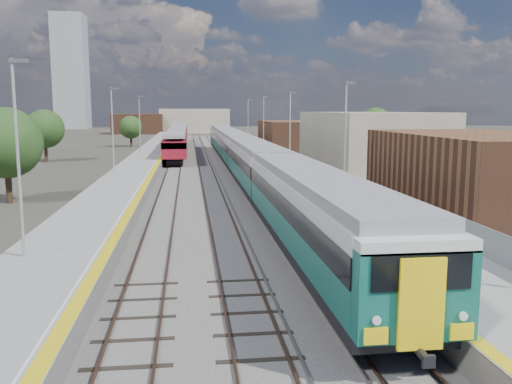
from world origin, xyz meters
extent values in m
plane|color=#47443A|center=(0.00, 50.00, 0.00)|extent=(320.00, 320.00, 0.00)
cube|color=#565451|center=(-2.25, 52.50, 0.03)|extent=(10.50, 155.00, 0.06)
cube|color=#4C3323|center=(0.78, 55.00, 0.11)|extent=(0.07, 160.00, 0.14)
cube|color=#4C3323|center=(2.22, 55.00, 0.11)|extent=(0.07, 160.00, 0.14)
cube|color=#4C3323|center=(-2.72, 55.00, 0.11)|extent=(0.07, 160.00, 0.14)
cube|color=#4C3323|center=(-1.28, 55.00, 0.11)|extent=(0.07, 160.00, 0.14)
cube|color=#4C3323|center=(-6.22, 55.00, 0.11)|extent=(0.07, 160.00, 0.14)
cube|color=#4C3323|center=(-4.78, 55.00, 0.11)|extent=(0.07, 160.00, 0.14)
cube|color=gray|center=(0.45, 55.00, 0.10)|extent=(0.08, 160.00, 0.10)
cube|color=gray|center=(-0.95, 55.00, 0.10)|extent=(0.08, 160.00, 0.10)
cube|color=slate|center=(5.25, 52.50, 0.50)|extent=(4.70, 155.00, 1.00)
cube|color=gray|center=(5.25, 52.50, 1.00)|extent=(4.70, 155.00, 0.03)
cube|color=gold|center=(3.15, 52.50, 1.02)|extent=(0.40, 155.00, 0.01)
cube|color=gray|center=(7.45, 52.50, 1.60)|extent=(0.06, 155.00, 1.20)
cylinder|color=#9EA0A3|center=(6.60, 22.00, 4.77)|extent=(0.12, 0.12, 7.50)
cube|color=#4C4C4F|center=(6.85, 22.00, 8.42)|extent=(0.70, 0.18, 0.14)
cylinder|color=#9EA0A3|center=(6.60, 42.00, 4.77)|extent=(0.12, 0.12, 7.50)
cube|color=#4C4C4F|center=(6.85, 42.00, 8.42)|extent=(0.70, 0.18, 0.14)
cylinder|color=#9EA0A3|center=(6.60, 62.00, 4.77)|extent=(0.12, 0.12, 7.50)
cube|color=#4C4C4F|center=(6.85, 62.00, 8.42)|extent=(0.70, 0.18, 0.14)
cylinder|color=#9EA0A3|center=(6.60, 82.00, 4.77)|extent=(0.12, 0.12, 7.50)
cube|color=#4C4C4F|center=(6.85, 82.00, 8.42)|extent=(0.70, 0.18, 0.14)
cube|color=slate|center=(-9.05, 52.50, 0.50)|extent=(4.30, 155.00, 1.00)
cube|color=gray|center=(-9.05, 52.50, 1.00)|extent=(4.30, 155.00, 0.03)
cube|color=gold|center=(-7.15, 52.50, 1.02)|extent=(0.45, 155.00, 0.01)
cube|color=silver|center=(-7.50, 52.50, 1.03)|extent=(0.08, 155.00, 0.01)
cylinder|color=#9EA0A3|center=(-10.20, 8.00, 4.77)|extent=(0.12, 0.12, 7.50)
cube|color=#4C4C4F|center=(-9.95, 8.00, 8.42)|extent=(0.70, 0.18, 0.14)
cylinder|color=#9EA0A3|center=(-10.20, 34.00, 4.77)|extent=(0.12, 0.12, 7.50)
cube|color=#4C4C4F|center=(-9.95, 34.00, 8.42)|extent=(0.70, 0.18, 0.14)
cylinder|color=#9EA0A3|center=(-10.20, 60.00, 4.77)|extent=(0.12, 0.12, 7.50)
cube|color=#4C4C4F|center=(-9.95, 60.00, 8.42)|extent=(0.70, 0.18, 0.14)
cube|color=brown|center=(14.00, 18.00, 2.60)|extent=(9.00, 16.00, 5.20)
cube|color=gray|center=(16.00, 45.00, 3.20)|extent=(11.00, 22.00, 6.40)
cube|color=brown|center=(13.00, 78.00, 2.40)|extent=(8.00, 18.00, 4.80)
cube|color=gray|center=(-2.00, 150.00, 3.50)|extent=(20.00, 14.00, 7.00)
cube|color=brown|center=(-18.00, 145.00, 2.80)|extent=(14.00, 12.00, 5.60)
cube|color=gray|center=(-45.00, 190.00, 20.00)|extent=(11.00, 11.00, 40.00)
cube|color=black|center=(1.50, 9.12, 0.93)|extent=(2.88, 20.63, 0.49)
cube|color=#105248|center=(1.50, 9.12, 1.78)|extent=(2.98, 20.63, 1.21)
cube|color=black|center=(1.50, 9.12, 2.73)|extent=(3.05, 20.63, 0.83)
cube|color=silver|center=(1.50, 9.12, 3.38)|extent=(2.98, 20.63, 0.51)
cube|color=gray|center=(1.50, 9.12, 3.83)|extent=(2.64, 20.63, 0.42)
cube|color=black|center=(1.50, 30.25, 0.93)|extent=(2.88, 20.63, 0.49)
cube|color=#105248|center=(1.50, 30.25, 1.78)|extent=(2.98, 20.63, 1.21)
cube|color=black|center=(1.50, 30.25, 2.73)|extent=(3.05, 20.63, 0.83)
cube|color=silver|center=(1.50, 30.25, 3.38)|extent=(2.98, 20.63, 0.51)
cube|color=gray|center=(1.50, 30.25, 3.83)|extent=(2.64, 20.63, 0.42)
cube|color=black|center=(1.50, 51.37, 0.93)|extent=(2.88, 20.63, 0.49)
cube|color=#105248|center=(1.50, 51.37, 1.78)|extent=(2.98, 20.63, 1.21)
cube|color=black|center=(1.50, 51.37, 2.73)|extent=(3.05, 20.63, 0.83)
cube|color=silver|center=(1.50, 51.37, 3.38)|extent=(2.98, 20.63, 0.51)
cube|color=gray|center=(1.50, 51.37, 3.83)|extent=(2.64, 20.63, 0.42)
cube|color=black|center=(1.50, 72.50, 0.93)|extent=(2.88, 20.63, 0.49)
cube|color=#105248|center=(1.50, 72.50, 1.78)|extent=(2.98, 20.63, 1.21)
cube|color=black|center=(1.50, 72.50, 2.73)|extent=(3.05, 20.63, 0.83)
cube|color=silver|center=(1.50, 72.50, 3.38)|extent=(2.98, 20.63, 0.51)
cube|color=gray|center=(1.50, 72.50, 3.83)|extent=(2.64, 20.63, 0.42)
cube|color=#105248|center=(1.50, -1.45, 2.27)|extent=(2.96, 0.63, 2.22)
cube|color=black|center=(1.50, -1.78, 2.91)|extent=(2.43, 0.06, 0.85)
cube|color=yellow|center=(1.50, -1.84, 2.17)|extent=(1.11, 0.11, 2.22)
cube|color=black|center=(-5.50, 58.52, 0.48)|extent=(1.93, 16.40, 0.67)
cube|color=maroon|center=(-5.50, 58.52, 2.08)|extent=(2.84, 19.29, 2.03)
cube|color=black|center=(-5.50, 58.52, 2.59)|extent=(2.90, 19.29, 0.71)
cube|color=gray|center=(-5.50, 58.52, 3.60)|extent=(2.54, 19.29, 0.41)
cube|color=black|center=(-5.50, 78.31, 0.48)|extent=(1.93, 16.40, 0.67)
cube|color=maroon|center=(-5.50, 78.31, 2.08)|extent=(2.84, 19.29, 2.03)
cube|color=black|center=(-5.50, 78.31, 2.59)|extent=(2.90, 19.29, 0.71)
cube|color=gray|center=(-5.50, 78.31, 3.60)|extent=(2.54, 19.29, 0.41)
cube|color=black|center=(-5.50, 98.10, 0.48)|extent=(1.93, 16.40, 0.67)
cube|color=maroon|center=(-5.50, 98.10, 2.08)|extent=(2.84, 19.29, 2.03)
cube|color=black|center=(-5.50, 98.10, 2.59)|extent=(2.90, 19.29, 0.71)
cube|color=gray|center=(-5.50, 98.10, 3.60)|extent=(2.54, 19.29, 0.41)
cylinder|color=#382619|center=(-16.68, 27.04, 1.20)|extent=(0.44, 0.44, 2.40)
sphere|color=#203F18|center=(-16.68, 27.04, 4.33)|extent=(5.06, 5.06, 5.06)
cylinder|color=#382619|center=(-22.17, 59.46, 1.18)|extent=(0.44, 0.44, 2.35)
sphere|color=#203F18|center=(-22.17, 59.46, 4.24)|extent=(4.96, 4.96, 4.96)
cylinder|color=#382619|center=(-14.27, 87.99, 0.98)|extent=(0.44, 0.44, 1.97)
sphere|color=#203F18|center=(-14.27, 87.99, 3.55)|extent=(4.15, 4.15, 4.15)
cylinder|color=#382619|center=(24.42, 66.75, 1.23)|extent=(0.44, 0.44, 2.46)
sphere|color=#203F18|center=(24.42, 66.75, 4.44)|extent=(5.19, 5.19, 5.19)
camera|label=1|loc=(-3.79, -13.30, 6.63)|focal=38.00mm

